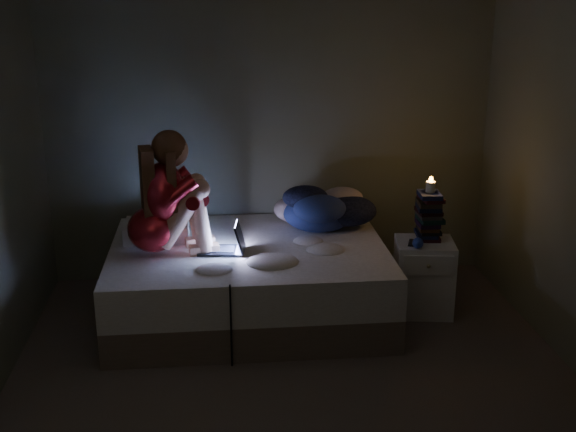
{
  "coord_description": "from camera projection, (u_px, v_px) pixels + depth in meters",
  "views": [
    {
      "loc": [
        -0.45,
        -3.9,
        2.38
      ],
      "look_at": [
        0.05,
        1.0,
        0.8
      ],
      "focal_mm": 45.33,
      "sensor_mm": 36.0,
      "label": 1
    }
  ],
  "objects": [
    {
      "name": "floor",
      "position": [
        296.0,
        391.0,
        4.47
      ],
      "size": [
        3.6,
        3.8,
        0.02
      ],
      "primitive_type": "cube",
      "color": "#4A413C",
      "rests_on": "ground"
    },
    {
      "name": "wall_back",
      "position": [
        270.0,
        123.0,
        5.88
      ],
      "size": [
        3.6,
        0.02,
        2.6
      ],
      "primitive_type": "cube",
      "color": "#60645A",
      "rests_on": "ground"
    },
    {
      "name": "wall_front",
      "position": [
        367.0,
        348.0,
        2.26
      ],
      "size": [
        3.6,
        0.02,
        2.6
      ],
      "primitive_type": "cube",
      "color": "#60645A",
      "rests_on": "ground"
    },
    {
      "name": "bed",
      "position": [
        249.0,
        280.0,
        5.4
      ],
      "size": [
        2.0,
        1.5,
        0.55
      ],
      "primitive_type": null,
      "color": "#BAB5AD",
      "rests_on": "ground"
    },
    {
      "name": "pillow",
      "position": [
        157.0,
        230.0,
        5.44
      ],
      "size": [
        0.47,
        0.33,
        0.14
      ],
      "primitive_type": "cube",
      "color": "white",
      "rests_on": "bed"
    },
    {
      "name": "woman",
      "position": [
        151.0,
        194.0,
        5.01
      ],
      "size": [
        0.61,
        0.45,
        0.89
      ],
      "primitive_type": null,
      "rotation": [
        0.0,
        0.0,
        0.18
      ],
      "color": "#7A0507",
      "rests_on": "bed"
    },
    {
      "name": "laptop",
      "position": [
        220.0,
        237.0,
        5.16
      ],
      "size": [
        0.35,
        0.26,
        0.23
      ],
      "primitive_type": null,
      "rotation": [
        0.0,
        0.0,
        -0.12
      ],
      "color": "black",
      "rests_on": "bed"
    },
    {
      "name": "clothes_pile",
      "position": [
        319.0,
        206.0,
        5.65
      ],
      "size": [
        0.73,
        0.67,
        0.35
      ],
      "primitive_type": null,
      "rotation": [
        0.0,
        0.0,
        -0.43
      ],
      "color": "navy",
      "rests_on": "bed"
    },
    {
      "name": "nightstand",
      "position": [
        423.0,
        277.0,
        5.45
      ],
      "size": [
        0.47,
        0.43,
        0.56
      ],
      "primitive_type": "cube",
      "rotation": [
        0.0,
        0.0,
        -0.14
      ],
      "color": "silver",
      "rests_on": "ground"
    },
    {
      "name": "book_stack",
      "position": [
        429.0,
        218.0,
        5.37
      ],
      "size": [
        0.19,
        0.25,
        0.33
      ],
      "primitive_type": null,
      "color": "black",
      "rests_on": "nightstand"
    },
    {
      "name": "candle",
      "position": [
        430.0,
        192.0,
        5.31
      ],
      "size": [
        0.07,
        0.07,
        0.08
      ],
      "primitive_type": "cylinder",
      "color": "beige",
      "rests_on": "book_stack"
    },
    {
      "name": "phone",
      "position": [
        415.0,
        243.0,
        5.31
      ],
      "size": [
        0.1,
        0.15,
        0.01
      ],
      "primitive_type": "cube",
      "rotation": [
        0.0,
        0.0,
        -0.2
      ],
      "color": "black",
      "rests_on": "nightstand"
    },
    {
      "name": "blue_orb",
      "position": [
        421.0,
        244.0,
        5.21
      ],
      "size": [
        0.08,
        0.08,
        0.08
      ],
      "primitive_type": "sphere",
      "color": "#213898",
      "rests_on": "nightstand"
    }
  ]
}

